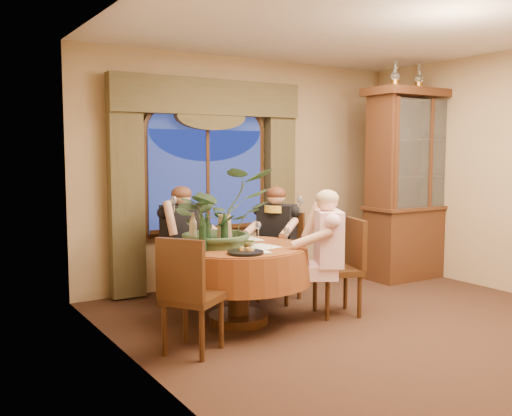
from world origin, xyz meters
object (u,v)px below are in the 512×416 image
centerpiece_plant (219,180)px  wine_bottle_3 (207,232)px  china_cabinet (416,184)px  wine_bottle_0 (203,233)px  person_scarf (277,243)px  olive_bowl (247,244)px  oil_lamp_left (395,74)px  person_pink (329,256)px  dining_table (238,284)px  chair_front_left (193,295)px  chair_back (188,258)px  wine_bottle_1 (193,230)px  wine_bottle_2 (225,231)px  oil_lamp_right (441,79)px  stoneware_vase (225,230)px  chair_right (337,268)px  oil_lamp_center (419,76)px  person_back (181,245)px  chair_back_right (279,258)px

centerpiece_plant → wine_bottle_3: centerpiece_plant is taller
china_cabinet → wine_bottle_0: 3.51m
person_scarf → olive_bowl: person_scarf is taller
wine_bottle_0 → wine_bottle_3: (0.07, 0.05, 0.00)m
oil_lamp_left → wine_bottle_3: size_ratio=1.03×
centerpiece_plant → wine_bottle_3: size_ratio=3.32×
centerpiece_plant → wine_bottle_0: 0.60m
person_pink → dining_table: bearing=90.0°
person_pink → centerpiece_plant: centerpiece_plant is taller
chair_front_left → person_pink: bearing=58.0°
chair_back → wine_bottle_1: (-0.35, -0.86, 0.44)m
oil_lamp_left → centerpiece_plant: (-2.71, -0.39, -1.22)m
oil_lamp_left → centerpiece_plant: size_ratio=0.31×
dining_table → wine_bottle_2: size_ratio=4.22×
oil_lamp_right → stoneware_vase: oil_lamp_right is taller
person_scarf → wine_bottle_1: (-1.22, -0.42, 0.28)m
chair_right → chair_front_left: bearing=114.0°
chair_right → centerpiece_plant: centerpiece_plant is taller
person_scarf → olive_bowl: size_ratio=8.61×
oil_lamp_left → oil_lamp_center: same height
chair_back → chair_right: bearing=125.4°
oil_lamp_left → olive_bowl: oil_lamp_left is taller
oil_lamp_center → chair_front_left: (-3.73, -1.04, -2.12)m
oil_lamp_center → chair_back: 3.76m
chair_right → person_back: bearing=59.2°
person_pink → stoneware_vase: bearing=87.5°
dining_table → china_cabinet: china_cabinet is taller
person_scarf → wine_bottle_0: size_ratio=3.84×
chair_right → person_scarf: (-0.17, 0.83, 0.15)m
dining_table → person_pink: 0.91m
oil_lamp_center → person_back: oil_lamp_center is taller
china_cabinet → wine_bottle_0: china_cabinet is taller
chair_back_right → chair_back: (-0.86, 0.51, 0.00)m
dining_table → chair_right: 1.03m
oil_lamp_center → wine_bottle_3: oil_lamp_center is taller
dining_table → stoneware_vase: size_ratio=4.75×
person_scarf → centerpiece_plant: bearing=79.1°
dining_table → person_back: size_ratio=1.09×
chair_right → wine_bottle_0: bearing=99.2°
dining_table → wine_bottle_2: 0.58m
centerpiece_plant → wine_bottle_2: (-0.07, -0.23, -0.46)m
dining_table → centerpiece_plant: bearing=132.7°
chair_back → stoneware_vase: size_ratio=3.27×
wine_bottle_3 → wine_bottle_2: bearing=-12.1°
chair_front_left → dining_table: bearing=90.0°
oil_lamp_center → chair_back_right: bearing=-178.0°
oil_lamp_center → centerpiece_plant: 3.39m
dining_table → oil_lamp_left: size_ratio=4.10×
china_cabinet → person_back: china_cabinet is taller
chair_front_left → olive_bowl: size_ratio=6.53×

